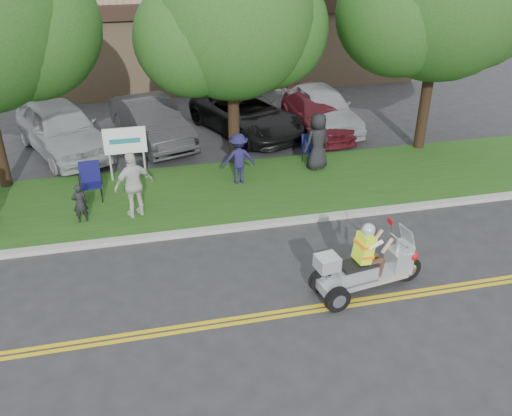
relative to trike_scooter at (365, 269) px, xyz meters
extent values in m
plane|color=#28282B|center=(-1.92, 0.16, -0.60)|extent=(120.00, 120.00, 0.00)
cube|color=gold|center=(-1.92, -0.42, -0.59)|extent=(60.00, 0.10, 0.01)
cube|color=gold|center=(-1.92, -0.26, -0.59)|extent=(60.00, 0.10, 0.01)
cube|color=#A8A89E|center=(-1.92, 3.21, -0.54)|extent=(60.00, 0.25, 0.12)
cube|color=#204913|center=(-1.92, 5.36, -0.54)|extent=(60.00, 4.00, 0.10)
cube|color=#9E7F5B|center=(0.08, 19.16, 1.40)|extent=(18.00, 8.00, 4.00)
cube|color=black|center=(0.08, 15.11, 3.10)|extent=(18.00, 0.30, 0.60)
sphere|color=#184313|center=(-7.07, 7.46, 3.99)|extent=(4.05, 4.05, 4.05)
cylinder|color=#332114|center=(-1.42, 7.36, 1.50)|extent=(0.36, 0.36, 4.20)
sphere|color=#184313|center=(-1.42, 7.36, 4.05)|extent=(4.80, 4.80, 4.80)
sphere|color=#184313|center=(-0.22, 7.66, 3.60)|extent=(3.60, 3.60, 3.60)
sphere|color=#184313|center=(-2.62, 7.16, 3.53)|extent=(3.36, 3.36, 3.36)
cylinder|color=#332114|center=(5.08, 7.16, 1.78)|extent=(0.36, 0.36, 4.76)
sphere|color=#184313|center=(6.48, 7.46, 4.16)|extent=(4.20, 4.20, 4.20)
sphere|color=#184313|center=(3.68, 6.96, 4.08)|extent=(3.92, 3.92, 3.92)
cylinder|color=silver|center=(-5.32, 6.76, -0.05)|extent=(0.06, 0.06, 1.10)
cylinder|color=silver|center=(-4.32, 6.76, -0.05)|extent=(0.06, 0.06, 1.10)
cube|color=white|center=(-4.82, 6.76, 0.75)|extent=(1.25, 0.06, 0.80)
cylinder|color=black|center=(1.12, 0.18, -0.30)|extent=(0.61, 0.23, 0.60)
cylinder|color=black|center=(-0.78, -0.48, -0.32)|extent=(0.57, 0.23, 0.56)
cylinder|color=black|center=(-0.89, 0.23, -0.32)|extent=(0.57, 0.23, 0.56)
cube|color=silver|center=(0.04, 0.01, -0.26)|extent=(1.93, 0.74, 0.18)
cube|color=silver|center=(-0.25, -0.04, -0.05)|extent=(0.95, 0.59, 0.35)
cube|color=black|center=(-0.20, -0.03, 0.16)|extent=(0.85, 0.53, 0.10)
cube|color=silver|center=(0.83, 0.13, 0.00)|extent=(0.51, 0.54, 0.55)
cube|color=silver|center=(0.97, 0.15, 0.57)|extent=(0.26, 0.48, 0.48)
cube|color=silver|center=(-0.94, -0.14, 0.39)|extent=(0.51, 0.48, 0.30)
sphere|color=#B20C0F|center=(1.07, 0.03, 0.18)|extent=(0.22, 0.22, 0.22)
cube|color=#B9E217|center=(-0.09, -0.01, 0.55)|extent=(0.40, 0.44, 0.65)
sphere|color=silver|center=(-0.03, 0.00, 0.97)|extent=(0.29, 0.29, 0.29)
cylinder|color=black|center=(-6.09, 5.32, -0.27)|extent=(0.03, 0.03, 0.45)
cylinder|color=black|center=(-5.59, 5.34, -0.27)|extent=(0.03, 0.03, 0.45)
cylinder|color=black|center=(-6.11, 5.77, -0.27)|extent=(0.03, 0.03, 0.45)
cylinder|color=black|center=(-5.61, 5.79, -0.27)|extent=(0.03, 0.03, 0.45)
cube|color=#0F0F49|center=(-5.85, 5.56, -0.03)|extent=(0.59, 0.54, 0.04)
cube|color=#0F0F49|center=(-5.86, 5.80, 0.28)|extent=(0.57, 0.19, 0.61)
cylinder|color=black|center=(0.77, 6.38, -0.29)|extent=(0.03, 0.03, 0.40)
cylinder|color=black|center=(1.20, 6.44, -0.29)|extent=(0.03, 0.03, 0.40)
cylinder|color=black|center=(0.72, 6.77, -0.29)|extent=(0.03, 0.03, 0.40)
cylinder|color=black|center=(1.15, 6.83, -0.29)|extent=(0.03, 0.03, 0.40)
cube|color=#0E1142|center=(0.96, 6.61, -0.09)|extent=(0.55, 0.51, 0.04)
cube|color=#0E1142|center=(0.93, 6.82, 0.18)|extent=(0.51, 0.21, 0.54)
imported|color=silver|center=(-4.67, 4.39, 0.41)|extent=(1.15, 0.79, 1.81)
imported|color=#1A1945|center=(-1.59, 5.78, 0.28)|extent=(1.00, 0.58, 1.55)
imported|color=black|center=(1.01, 6.22, 0.41)|extent=(1.03, 0.84, 1.81)
imported|color=black|center=(-6.09, 4.37, 0.04)|extent=(0.44, 0.33, 1.07)
imported|color=#A3A6AA|center=(-6.92, 9.68, 0.26)|extent=(3.90, 5.45, 1.72)
imported|color=#2D2D2F|center=(-3.92, 9.95, 0.18)|extent=(2.98, 5.01, 1.56)
imported|color=black|center=(-0.42, 10.07, 0.12)|extent=(4.15, 5.66, 1.43)
imported|color=#51131A|center=(2.16, 9.68, 0.05)|extent=(1.97, 4.53, 1.30)
imported|color=#A3A6AA|center=(2.47, 10.07, 0.20)|extent=(2.29, 4.83, 1.59)
camera|label=1|loc=(-4.41, -8.74, 6.65)|focal=38.00mm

